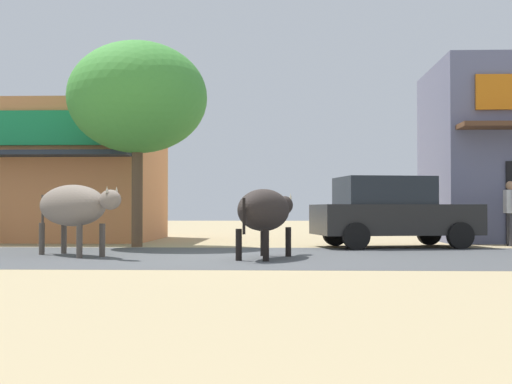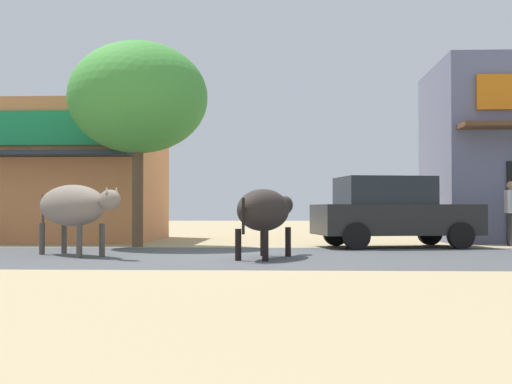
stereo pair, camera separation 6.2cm
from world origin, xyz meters
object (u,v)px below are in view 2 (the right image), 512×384
(roadside_tree, at_px, (138,98))
(cow_far_dark, at_px, (265,211))
(cow_near_brown, at_px, (73,206))
(pedestrian_by_shop, at_px, (511,208))
(parked_hatchback_car, at_px, (392,211))

(roadside_tree, bearing_deg, cow_far_dark, -50.40)
(roadside_tree, relative_size, cow_near_brown, 2.13)
(cow_far_dark, xyz_separation_m, pedestrian_by_shop, (5.82, 4.47, 0.05))
(roadside_tree, xyz_separation_m, cow_far_dark, (3.14, -3.80, -2.67))
(cow_near_brown, bearing_deg, pedestrian_by_shop, 22.74)
(parked_hatchback_car, distance_m, pedestrian_by_shop, 3.05)
(parked_hatchback_car, bearing_deg, cow_far_dark, -126.99)
(cow_far_dark, bearing_deg, pedestrian_by_shop, 37.55)
(pedestrian_by_shop, bearing_deg, cow_far_dark, -142.45)
(cow_near_brown, height_order, cow_far_dark, cow_near_brown)
(roadside_tree, relative_size, cow_far_dark, 1.88)
(pedestrian_by_shop, bearing_deg, roadside_tree, -175.71)
(roadside_tree, xyz_separation_m, parked_hatchback_car, (5.99, -0.02, -2.70))
(cow_near_brown, distance_m, cow_far_dark, 3.72)
(parked_hatchback_car, xyz_separation_m, pedestrian_by_shop, (2.97, 0.69, 0.08))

